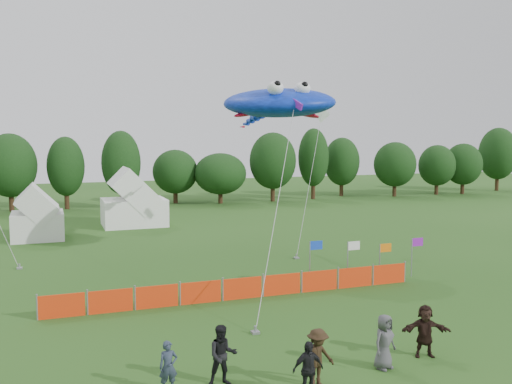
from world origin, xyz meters
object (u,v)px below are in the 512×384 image
object	(u,v)px
spectator_a	(168,367)
spectator_d	(308,369)
spectator_c	(318,358)
stingray_kite	(277,104)
tent_right	(134,204)
spectator_b	(223,355)
spectator_e	(384,342)
barrier_fence	(242,288)
tent_left	(37,217)
spectator_f	(425,331)

from	to	relation	value
spectator_a	spectator_d	xyz separation A→B (m)	(3.73, -1.78, 0.07)
spectator_c	spectator_d	world-z (taller)	spectator_c
spectator_a	stingray_kite	world-z (taller)	stingray_kite
tent_right	spectator_c	size ratio (longest dim) A/B	2.93
spectator_a	stingray_kite	xyz separation A→B (m)	(9.93, 15.75, 8.75)
spectator_c	stingray_kite	bearing A→B (deg)	59.88
spectator_a	spectator_b	world-z (taller)	spectator_b
tent_right	spectator_a	xyz separation A→B (m)	(-3.70, -32.30, -1.11)
tent_right	spectator_b	xyz separation A→B (m)	(-2.05, -32.43, -0.95)
spectator_e	stingray_kite	world-z (taller)	stingray_kite
spectator_c	spectator_d	size ratio (longest dim) A/B	1.07
spectator_b	spectator_d	distance (m)	2.66
barrier_fence	spectator_e	distance (m)	9.36
tent_left	spectator_b	world-z (taller)	tent_left
barrier_fence	spectator_e	xyz separation A→B (m)	(1.75, -9.19, 0.40)
tent_right	spectator_a	bearing A→B (deg)	-96.53
spectator_a	spectator_f	distance (m)	8.85
tent_left	spectator_d	size ratio (longest dim) A/B	2.20
spectator_b	spectator_e	size ratio (longest dim) A/B	1.04
spectator_b	spectator_f	size ratio (longest dim) A/B	1.03
tent_right	spectator_b	distance (m)	32.51
stingray_kite	spectator_f	bearing A→B (deg)	-93.86
spectator_c	spectator_e	bearing A→B (deg)	-1.89
spectator_b	spectator_c	size ratio (longest dim) A/B	1.04
tent_left	spectator_a	size ratio (longest dim) A/B	2.40
tent_right	spectator_c	world-z (taller)	tent_right
tent_right	spectator_e	world-z (taller)	tent_right
tent_left	spectator_b	size ratio (longest dim) A/B	1.97
spectator_f	stingray_kite	world-z (taller)	stingray_kite
spectator_a	spectator_d	world-z (taller)	spectator_d
spectator_c	stingray_kite	distance (m)	19.86
barrier_fence	stingray_kite	xyz separation A→B (m)	(4.73, 7.34, 9.02)
spectator_c	spectator_f	xyz separation A→B (m)	(4.53, 0.85, 0.00)
tent_left	spectator_b	distance (m)	28.99
spectator_c	spectator_e	distance (m)	2.69
spectator_b	stingray_kite	bearing A→B (deg)	70.08
spectator_d	stingray_kite	world-z (taller)	stingray_kite
spectator_b	spectator_d	world-z (taller)	spectator_b
tent_left	tent_right	bearing A→B (deg)	27.70
tent_right	spectator_e	xyz separation A→B (m)	(3.26, -33.07, -0.98)
spectator_a	spectator_d	distance (m)	4.13
spectator_a	spectator_e	distance (m)	7.00
barrier_fence	spectator_a	size ratio (longest dim) A/B	11.63
spectator_d	spectator_f	size ratio (longest dim) A/B	0.93
spectator_d	stingray_kite	size ratio (longest dim) A/B	0.08
spectator_b	spectator_e	bearing A→B (deg)	0.78
spectator_b	spectator_c	world-z (taller)	spectator_b
barrier_fence	spectator_f	distance (m)	9.53
tent_left	spectator_f	world-z (taller)	tent_left
spectator_c	spectator_f	bearing A→B (deg)	-1.16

